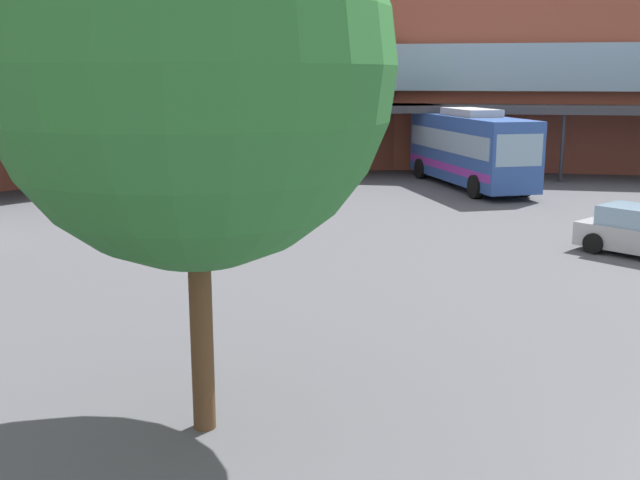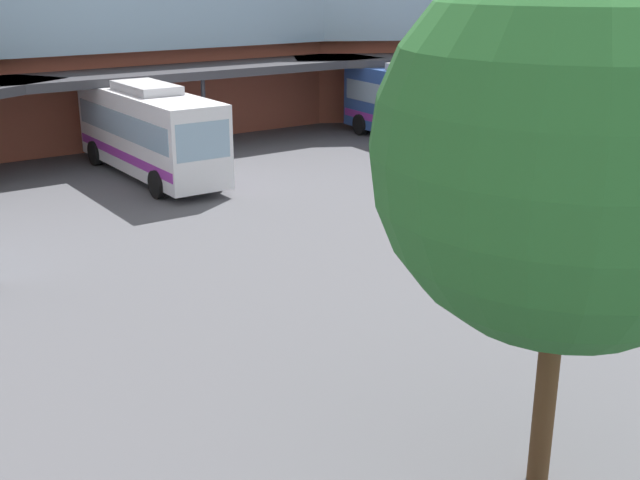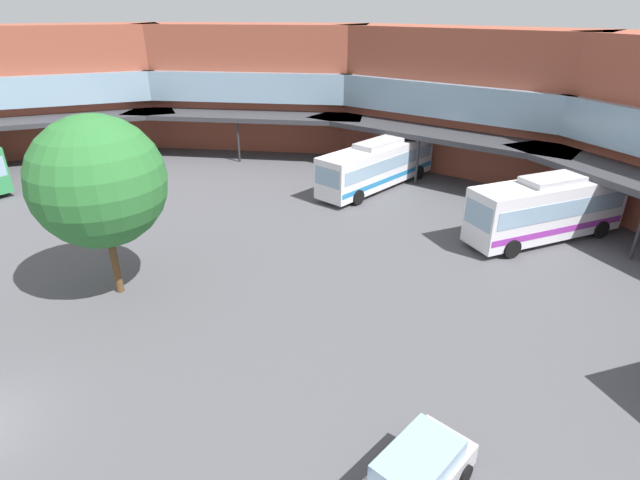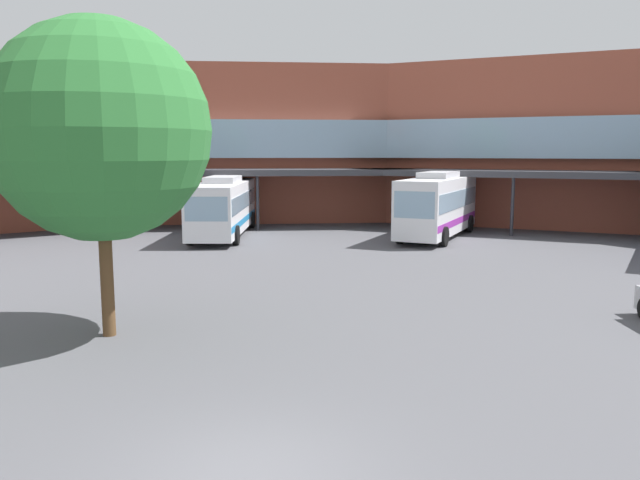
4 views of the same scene
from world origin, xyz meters
The scene contains 4 objects.
station_building centered at (0.00, 20.71, 5.66)m, with size 82.81×51.16×11.27m.
bus_0 centered at (10.76, 27.07, 1.99)m, with size 7.20×9.95×3.94m.
bus_2 centered at (22.15, 18.92, 1.99)m, with size 8.03×9.98×3.94m.
plaza_tree centered at (-4.05, 8.12, 5.69)m, with size 6.00×6.00×8.70m.
Camera 2 is at (-16.02, 6.61, 8.16)m, focal length 44.38 mm.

